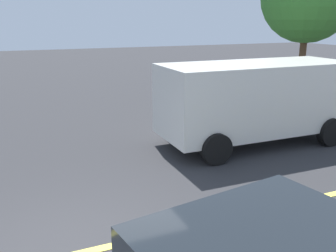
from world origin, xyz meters
name	(u,v)px	position (x,y,z in m)	size (l,w,h in m)	color
lane_marking_centre	(246,214)	(3.00, 0.00, 0.01)	(28.00, 0.16, 0.01)	#E0D14C
white_van	(255,98)	(5.48, 3.31, 1.27)	(5.21, 2.29, 2.20)	silver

